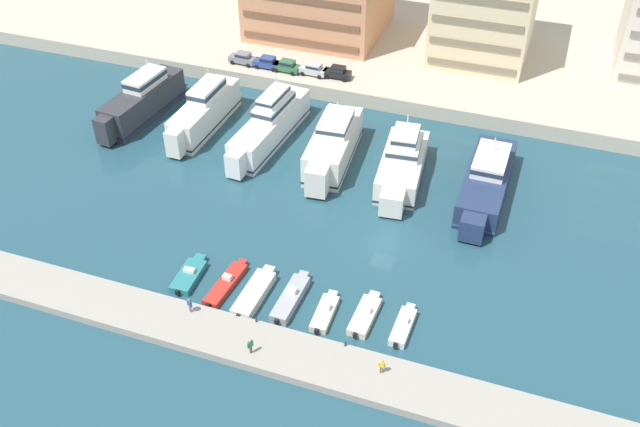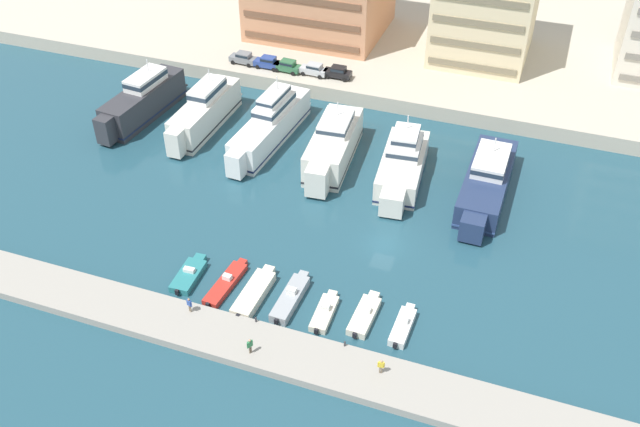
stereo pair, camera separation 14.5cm
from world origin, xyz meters
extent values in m
plane|color=#234C5B|center=(0.00, 0.00, 0.00)|extent=(400.00, 400.00, 0.00)
cube|color=#BCB29E|center=(0.00, 63.16, 1.10)|extent=(180.00, 70.00, 2.20)
cube|color=#9E998E|center=(0.00, -18.49, 0.44)|extent=(120.00, 5.41, 0.89)
cube|color=#333338|center=(-39.32, 15.65, 2.16)|extent=(5.26, 15.20, 4.32)
cube|color=#333338|center=(-40.11, 7.37, 2.27)|extent=(2.30, 2.13, 3.68)
cube|color=#192347|center=(-39.32, 15.65, 0.76)|extent=(5.31, 15.36, 0.24)
cube|color=white|center=(-39.22, 16.77, 5.16)|extent=(3.60, 6.52, 1.68)
cube|color=#233342|center=(-39.22, 16.77, 5.33)|extent=(3.64, 6.58, 0.60)
cylinder|color=silver|center=(-39.13, 17.70, 6.90)|extent=(0.16, 0.16, 1.80)
cube|color=#333338|center=(-38.57, 23.52, 1.19)|extent=(3.36, 1.21, 0.20)
cube|color=silver|center=(-29.87, 15.93, 2.09)|extent=(3.92, 14.66, 4.19)
cube|color=silver|center=(-30.02, 7.81, 2.20)|extent=(2.04, 1.86, 3.56)
cube|color=black|center=(-29.87, 15.93, 0.73)|extent=(3.96, 14.81, 0.24)
cube|color=white|center=(-29.85, 17.02, 5.07)|extent=(2.96, 6.18, 1.77)
cube|color=#233342|center=(-29.85, 17.02, 5.25)|extent=(3.00, 6.25, 0.64)
cylinder|color=silver|center=(-29.83, 17.94, 6.86)|extent=(0.16, 0.16, 1.80)
cube|color=silver|center=(-29.72, 23.68, 1.15)|extent=(3.12, 0.96, 0.20)
cube|color=white|center=(-20.15, 15.78, 1.90)|extent=(4.98, 17.47, 3.80)
cube|color=white|center=(-20.80, 6.32, 2.00)|extent=(2.22, 2.05, 3.23)
cube|color=#192347|center=(-20.15, 15.78, 0.67)|extent=(5.03, 17.65, 0.24)
cube|color=white|center=(-20.06, 17.07, 4.60)|extent=(3.46, 7.43, 1.60)
cube|color=#233342|center=(-20.06, 17.07, 4.76)|extent=(3.51, 7.51, 0.57)
cube|color=white|center=(-20.06, 17.07, 5.97)|extent=(2.70, 5.80, 1.15)
cube|color=#233342|center=(-20.06, 17.07, 6.08)|extent=(2.74, 5.86, 0.41)
cylinder|color=silver|center=(-19.99, 18.15, 7.44)|extent=(0.16, 0.16, 1.80)
cube|color=white|center=(-19.53, 24.83, 1.05)|extent=(3.30, 1.12, 0.20)
cube|color=silver|center=(-10.73, 14.12, 2.08)|extent=(5.84, 14.20, 4.17)
cube|color=silver|center=(-10.06, 6.16, 2.19)|extent=(2.77, 2.55, 3.54)
cube|color=black|center=(-10.73, 14.12, 0.73)|extent=(5.90, 14.34, 0.24)
cube|color=white|center=(-10.82, 15.15, 4.89)|extent=(4.14, 6.11, 1.44)
cube|color=#233342|center=(-10.82, 15.15, 5.03)|extent=(4.19, 6.17, 0.52)
cylinder|color=silver|center=(-10.89, 16.02, 6.51)|extent=(0.16, 0.16, 1.80)
cube|color=silver|center=(-11.35, 21.47, 1.15)|extent=(4.05, 1.23, 0.20)
cube|color=silver|center=(-1.42, 13.31, 1.57)|extent=(6.23, 13.44, 3.15)
cube|color=silver|center=(-0.67, 5.72, 1.65)|extent=(2.97, 2.75, 2.67)
cube|color=#192347|center=(-1.42, 13.31, 0.55)|extent=(6.29, 13.58, 0.24)
cube|color=white|center=(-1.52, 14.29, 3.92)|extent=(4.40, 5.82, 1.56)
cube|color=#233342|center=(-1.52, 14.29, 4.08)|extent=(4.46, 5.88, 0.56)
cube|color=white|center=(-1.52, 14.29, 5.40)|extent=(3.43, 4.54, 1.40)
cube|color=#233342|center=(-1.52, 14.29, 5.54)|extent=(3.48, 4.59, 0.51)
cylinder|color=silver|center=(-1.60, 15.10, 7.01)|extent=(0.16, 0.16, 1.80)
cube|color=silver|center=(-2.10, 20.24, 0.87)|extent=(4.30, 1.31, 0.20)
cube|color=navy|center=(8.97, 13.47, 1.59)|extent=(4.98, 16.13, 3.17)
cube|color=navy|center=(8.91, 4.33, 1.67)|extent=(2.69, 2.45, 2.70)
cube|color=#334C7F|center=(8.97, 13.47, 0.56)|extent=(5.03, 16.29, 0.24)
cube|color=white|center=(8.98, 14.68, 3.97)|extent=(3.84, 6.79, 1.59)
cube|color=#233342|center=(8.98, 14.68, 4.12)|extent=(3.89, 6.85, 0.57)
cylinder|color=silver|center=(8.99, 15.69, 5.66)|extent=(0.16, 0.16, 1.80)
cube|color=navy|center=(9.04, 21.96, 0.87)|extent=(4.14, 0.93, 0.20)
cube|color=teal|center=(-17.79, -12.16, 0.39)|extent=(2.38, 4.97, 0.78)
cube|color=teal|center=(-17.92, -9.29, 0.39)|extent=(1.23, 1.02, 0.67)
cube|color=silver|center=(-17.80, -11.79, 0.99)|extent=(1.21, 0.65, 0.42)
cube|color=#283847|center=(-17.82, -11.51, 1.06)|extent=(1.08, 0.13, 0.25)
cube|color=black|center=(-17.66, -14.77, 0.54)|extent=(0.37, 0.30, 0.60)
cube|color=red|center=(-13.63, -11.90, 0.36)|extent=(2.16, 6.66, 0.71)
cube|color=red|center=(-13.35, -8.30, 0.36)|extent=(0.97, 0.82, 0.60)
cube|color=silver|center=(-13.59, -11.41, 0.98)|extent=(0.96, 0.67, 0.54)
cube|color=#283847|center=(-13.57, -11.13, 1.06)|extent=(0.83, 0.14, 0.32)
cube|color=black|center=(-13.90, -15.35, 0.51)|extent=(0.38, 0.31, 0.60)
cube|color=beige|center=(-10.22, -12.41, 0.52)|extent=(2.29, 6.60, 1.04)
cube|color=beige|center=(-10.11, -8.71, 0.52)|extent=(1.19, 0.98, 0.88)
cube|color=black|center=(-10.32, -15.86, 0.67)|extent=(0.37, 0.29, 0.60)
cube|color=#9EA3A8|center=(-6.49, -11.76, 0.50)|extent=(1.95, 6.50, 1.01)
cube|color=#9EA3A8|center=(-6.40, -8.18, 0.50)|extent=(1.00, 0.83, 0.86)
cube|color=silver|center=(-6.48, -11.28, 1.29)|extent=(1.00, 0.62, 0.56)
cube|color=#283847|center=(-6.47, -11.00, 1.37)|extent=(0.89, 0.10, 0.33)
cube|color=black|center=(-6.58, -15.17, 0.65)|extent=(0.37, 0.29, 0.60)
cube|color=beige|center=(-2.62, -12.35, 0.36)|extent=(1.87, 4.86, 0.72)
cube|color=beige|center=(-2.71, -9.61, 0.36)|extent=(0.96, 0.80, 0.61)
cube|color=silver|center=(-2.63, -11.99, 1.00)|extent=(0.96, 0.63, 0.57)
cube|color=#283847|center=(-2.64, -11.71, 1.09)|extent=(0.85, 0.11, 0.34)
cube|color=black|center=(-2.53, -14.93, 0.51)|extent=(0.37, 0.29, 0.60)
cube|color=beige|center=(1.22, -11.42, 0.41)|extent=(2.12, 5.29, 0.81)
cube|color=beige|center=(1.33, -8.43, 0.41)|extent=(1.09, 0.90, 0.69)
cube|color=silver|center=(1.23, -11.03, 1.03)|extent=(1.08, 0.64, 0.43)
cube|color=#283847|center=(1.24, -10.75, 1.09)|extent=(0.96, 0.12, 0.26)
cube|color=black|center=(1.11, -14.21, 0.56)|extent=(0.37, 0.29, 0.60)
cube|color=white|center=(5.13, -11.54, 0.41)|extent=(1.69, 4.87, 0.82)
cube|color=white|center=(5.20, -8.81, 0.41)|extent=(0.88, 0.73, 0.70)
cube|color=silver|center=(5.14, -11.18, 1.08)|extent=(0.88, 0.62, 0.51)
cube|color=#283847|center=(5.15, -10.90, 1.16)|extent=(0.79, 0.10, 0.31)
cube|color=black|center=(5.07, -14.14, 0.56)|extent=(0.37, 0.29, 0.60)
cube|color=slate|center=(-31.13, 31.14, 2.92)|extent=(4.18, 1.89, 0.80)
cube|color=slate|center=(-30.98, 31.14, 3.66)|extent=(2.17, 1.66, 0.68)
cube|color=#1E2833|center=(-30.98, 31.14, 3.66)|extent=(2.13, 1.67, 0.37)
cylinder|color=black|center=(-32.52, 30.36, 2.52)|extent=(0.65, 0.25, 0.64)
cylinder|color=black|center=(-32.44, 32.06, 2.52)|extent=(0.65, 0.25, 0.64)
cylinder|color=black|center=(-29.82, 30.23, 2.52)|extent=(0.65, 0.25, 0.64)
cylinder|color=black|center=(-29.74, 31.93, 2.52)|extent=(0.65, 0.25, 0.64)
cube|color=#28428E|center=(-27.04, 31.08, 2.92)|extent=(4.12, 1.74, 0.80)
cube|color=#28428E|center=(-26.89, 31.07, 3.66)|extent=(2.12, 1.58, 0.68)
cube|color=#1E2833|center=(-26.89, 31.07, 3.66)|extent=(2.07, 1.60, 0.37)
cylinder|color=black|center=(-28.40, 30.24, 2.52)|extent=(0.64, 0.23, 0.64)
cylinder|color=black|center=(-28.39, 31.94, 2.52)|extent=(0.64, 0.23, 0.64)
cylinder|color=black|center=(-25.70, 30.21, 2.52)|extent=(0.64, 0.23, 0.64)
cylinder|color=black|center=(-25.69, 31.91, 2.52)|extent=(0.64, 0.23, 0.64)
cube|color=#2D6642|center=(-23.84, 30.96, 2.92)|extent=(4.20, 1.95, 0.80)
cube|color=#2D6642|center=(-23.69, 30.95, 3.66)|extent=(2.19, 1.69, 0.68)
cube|color=#1E2833|center=(-23.69, 30.95, 3.66)|extent=(2.15, 1.70, 0.37)
cylinder|color=black|center=(-25.24, 30.20, 2.52)|extent=(0.65, 0.26, 0.64)
cylinder|color=black|center=(-25.13, 31.89, 2.52)|extent=(0.65, 0.26, 0.64)
cylinder|color=black|center=(-22.54, 30.03, 2.52)|extent=(0.65, 0.26, 0.64)
cylinder|color=black|center=(-22.44, 31.72, 2.52)|extent=(0.65, 0.26, 0.64)
cube|color=#B7BCC1|center=(-19.73, 31.26, 2.92)|extent=(4.18, 1.92, 0.80)
cube|color=#B7BCC1|center=(-19.58, 31.26, 3.66)|extent=(2.18, 1.67, 0.68)
cube|color=#1E2833|center=(-19.58, 31.26, 3.66)|extent=(2.14, 1.68, 0.37)
cylinder|color=black|center=(-21.13, 30.49, 2.52)|extent=(0.65, 0.25, 0.64)
cylinder|color=black|center=(-21.03, 32.18, 2.52)|extent=(0.65, 0.25, 0.64)
cylinder|color=black|center=(-18.43, 30.34, 2.52)|extent=(0.65, 0.25, 0.64)
cylinder|color=black|center=(-18.34, 32.04, 2.52)|extent=(0.65, 0.25, 0.64)
cube|color=black|center=(-16.12, 31.61, 2.92)|extent=(4.10, 1.71, 0.80)
cube|color=black|center=(-15.97, 31.61, 3.66)|extent=(2.10, 1.56, 0.68)
cube|color=#1E2833|center=(-15.97, 31.61, 3.66)|extent=(2.06, 1.58, 0.37)
cylinder|color=black|center=(-17.47, 30.76, 2.52)|extent=(0.64, 0.22, 0.64)
cylinder|color=black|center=(-17.46, 32.46, 2.52)|extent=(0.64, 0.22, 0.64)
cylinder|color=black|center=(-14.77, 30.76, 2.52)|extent=(0.64, 0.22, 0.64)
cylinder|color=black|center=(-14.76, 32.46, 2.52)|extent=(0.64, 0.22, 0.64)
cube|color=brown|center=(-24.28, 37.96, 3.89)|extent=(19.06, 0.24, 0.90)
cube|color=brown|center=(-24.28, 37.96, 7.26)|extent=(19.06, 0.24, 0.90)
cube|color=brown|center=(-24.28, 37.96, 10.64)|extent=(19.06, 0.24, 0.90)
cube|color=beige|center=(2.30, 46.89, 10.51)|extent=(14.17, 16.22, 16.61)
cube|color=#7E7359|center=(2.30, 38.68, 3.86)|extent=(13.03, 0.24, 0.90)
cube|color=#7E7359|center=(2.30, 38.68, 7.19)|extent=(13.03, 0.24, 0.90)
cube|color=#7E7359|center=(2.30, 38.68, 10.51)|extent=(13.03, 0.24, 0.90)
cube|color=#7E7359|center=(2.30, 38.68, 13.83)|extent=(13.03, 0.24, 0.90)
cylinder|color=#7A6B56|center=(-7.18, -19.67, 1.32)|extent=(0.14, 0.14, 0.87)
cylinder|color=#7A6B56|center=(-7.25, -19.83, 1.32)|extent=(0.14, 0.14, 0.87)
cube|color=#337F4C|center=(-7.21, -19.75, 2.09)|extent=(0.43, 0.54, 0.66)
cylinder|color=#337F4C|center=(-7.09, -19.49, 2.04)|extent=(0.10, 0.10, 0.66)
cylinder|color=#337F4C|center=(-7.34, -20.01, 2.04)|extent=(0.10, 0.10, 0.66)
sphere|color=tan|center=(-7.21, -19.75, 2.54)|extent=(0.24, 0.24, 0.24)
cylinder|color=#7A6B56|center=(-14.83, -16.99, 1.32)|extent=(0.14, 0.14, 0.86)
cylinder|color=#7A6B56|center=(-14.99, -16.94, 1.32)|extent=(0.14, 0.14, 0.86)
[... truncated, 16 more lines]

